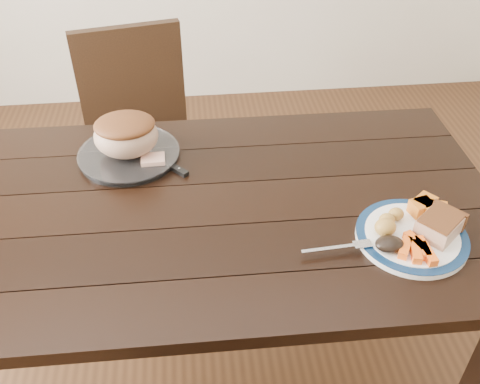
{
  "coord_description": "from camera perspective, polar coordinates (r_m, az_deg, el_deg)",
  "views": [
    {
      "loc": [
        -0.04,
        -1.13,
        1.69
      ],
      "look_at": [
        0.08,
        -0.02,
        0.8
      ],
      "focal_mm": 40.0,
      "sensor_mm": 36.0,
      "label": 1
    }
  ],
  "objects": [
    {
      "name": "pork_slice",
      "position": [
        1.42,
        20.48,
        -3.41
      ],
      "size": [
        0.14,
        0.13,
        0.05
      ],
      "primitive_type": "cube",
      "rotation": [
        0.0,
        0.0,
        0.7
      ],
      "color": "tan",
      "rests_on": "dinner_plate"
    },
    {
      "name": "dinner_plate",
      "position": [
        1.42,
        17.81,
        -4.58
      ],
      "size": [
        0.28,
        0.28,
        0.02
      ],
      "primitive_type": "cylinder",
      "color": "white",
      "rests_on": "dining_table"
    },
    {
      "name": "carving_knife",
      "position": [
        1.63,
        -8.16,
        3.19
      ],
      "size": [
        0.23,
        0.25,
        0.01
      ],
      "rotation": [
        0.0,
        0.0,
        -0.83
      ],
      "color": "silver",
      "rests_on": "dining_table"
    },
    {
      "name": "cut_slice",
      "position": [
        1.61,
        -9.26,
        3.41
      ],
      "size": [
        0.07,
        0.06,
        0.02
      ],
      "primitive_type": "cube",
      "rotation": [
        0.0,
        0.0,
        0.03
      ],
      "color": "tan",
      "rests_on": "serving_platter"
    },
    {
      "name": "plate_rim",
      "position": [
        1.42,
        17.88,
        -4.33
      ],
      "size": [
        0.28,
        0.28,
        0.02
      ],
      "primitive_type": "torus",
      "color": "#0E2647",
      "rests_on": "dinner_plate"
    },
    {
      "name": "chair_far",
      "position": [
        2.21,
        -10.49,
        6.09
      ],
      "size": [
        0.5,
        0.51,
        0.93
      ],
      "rotation": [
        0.0,
        0.0,
        3.35
      ],
      "color": "black",
      "rests_on": "ground"
    },
    {
      "name": "serving_platter",
      "position": [
        1.67,
        -11.73,
        3.84
      ],
      "size": [
        0.3,
        0.3,
        0.02
      ],
      "primitive_type": "cylinder",
      "color": "white",
      "rests_on": "dining_table"
    },
    {
      "name": "pumpkin_wedges",
      "position": [
        1.48,
        19.31,
        -1.57
      ],
      "size": [
        0.1,
        0.09,
        0.04
      ],
      "color": "orange",
      "rests_on": "dinner_plate"
    },
    {
      "name": "dining_table",
      "position": [
        1.53,
        -3.07,
        -3.91
      ],
      "size": [
        1.61,
        0.92,
        0.75
      ],
      "rotation": [
        0.0,
        0.0,
        -0.01
      ],
      "color": "black",
      "rests_on": "ground"
    },
    {
      "name": "carrot_batons",
      "position": [
        1.36,
        18.37,
        -5.75
      ],
      "size": [
        0.09,
        0.11,
        0.02
      ],
      "color": "#FF6115",
      "rests_on": "dinner_plate"
    },
    {
      "name": "roast_joint",
      "position": [
        1.63,
        -12.05,
        5.87
      ],
      "size": [
        0.19,
        0.17,
        0.13
      ],
      "primitive_type": "ellipsoid",
      "color": "tan",
      "rests_on": "serving_platter"
    },
    {
      "name": "roasted_potatoes",
      "position": [
        1.4,
        15.52,
        -3.16
      ],
      "size": [
        0.09,
        0.09,
        0.05
      ],
      "color": "gold",
      "rests_on": "dinner_plate"
    },
    {
      "name": "ground",
      "position": [
        2.03,
        -2.42,
        -17.64
      ],
      "size": [
        4.0,
        4.0,
        0.0
      ],
      "primitive_type": "plane",
      "color": "#472B16",
      "rests_on": "ground"
    },
    {
      "name": "dark_mushroom",
      "position": [
        1.35,
        15.65,
        -5.36
      ],
      "size": [
        0.07,
        0.05,
        0.03
      ],
      "primitive_type": "ellipsoid",
      "color": "black",
      "rests_on": "dinner_plate"
    },
    {
      "name": "fork",
      "position": [
        1.34,
        10.84,
        -5.81
      ],
      "size": [
        0.18,
        0.03,
        0.0
      ],
      "rotation": [
        0.0,
        0.0,
        0.07
      ],
      "color": "silver",
      "rests_on": "dinner_plate"
    }
  ]
}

